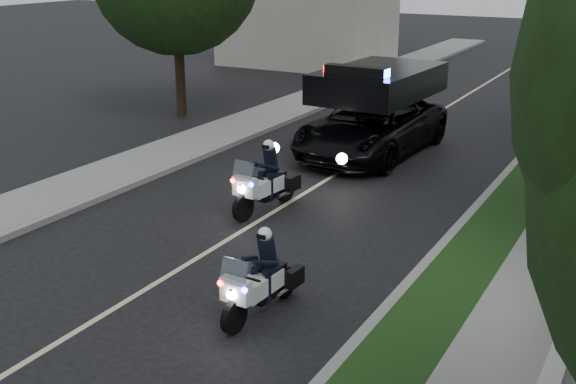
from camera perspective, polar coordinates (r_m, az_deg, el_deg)
name	(u,v)px	position (r m, az deg, el deg)	size (l,w,h in m)	color
ground	(132,298)	(12.92, -12.33, -8.24)	(120.00, 120.00, 0.00)	black
curb_right	(503,178)	(19.74, 16.74, 1.10)	(0.20, 60.00, 0.15)	gray
grass_verge	(531,181)	(19.62, 18.73, 0.80)	(1.20, 60.00, 0.16)	#193814
curb_left	(241,140)	(22.76, -3.78, 4.13)	(0.20, 60.00, 0.15)	gray
sidewalk_left	(212,136)	(23.35, -6.07, 4.45)	(2.00, 60.00, 0.16)	gray
lane_marking	(360,160)	(20.92, 5.75, 2.58)	(0.12, 50.00, 0.01)	#BFB78C
police_moto_left	(266,210)	(16.75, -1.78, -1.46)	(0.69, 1.97, 1.67)	white
police_moto_right	(261,313)	(12.15, -2.12, -9.61)	(0.62, 1.77, 1.51)	silver
police_suv	(370,154)	(21.58, 6.57, 3.04)	(2.81, 6.07, 2.95)	black
bicycle	(369,112)	(27.30, 6.46, 6.33)	(0.56, 1.60, 0.84)	black
cyclist	(369,112)	(27.30, 6.46, 6.33)	(0.67, 0.45, 1.87)	black
tree_left_near	(182,114)	(27.03, -8.42, 6.12)	(6.06, 6.06, 10.11)	#1B3D14
tree_left_far	(337,57)	(41.84, 3.94, 10.65)	(7.26, 7.26, 12.10)	black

